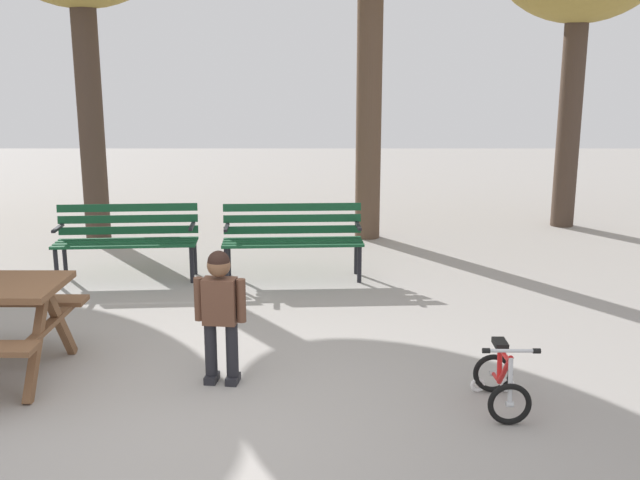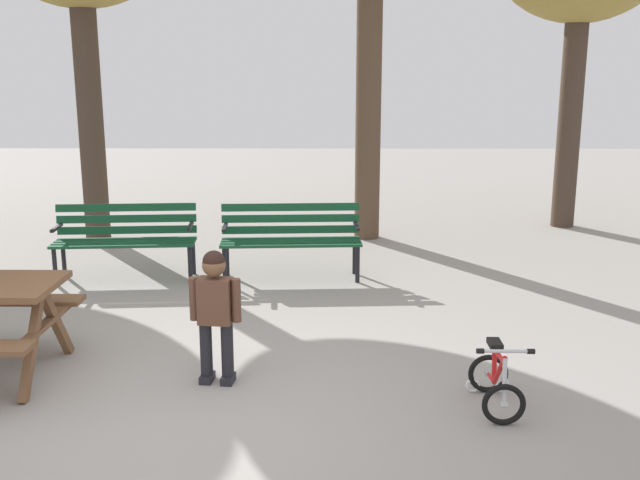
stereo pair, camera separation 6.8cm
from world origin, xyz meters
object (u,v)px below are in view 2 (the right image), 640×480
object	(u,v)px
park_bench_left	(291,234)
child_standing	(215,306)
park_bench_far_left	(126,235)
kids_bicycle	(496,382)

from	to	relation	value
park_bench_left	child_standing	bearing A→B (deg)	-98.50
park_bench_far_left	child_standing	xyz separation A→B (m)	(1.46, -2.92, 0.11)
park_bench_far_left	child_standing	size ratio (longest dim) A/B	1.55
child_standing	kids_bicycle	distance (m)	2.14
child_standing	kids_bicycle	size ratio (longest dim) A/B	1.86
park_bench_left	park_bench_far_left	bearing A→B (deg)	-179.05
child_standing	park_bench_left	bearing A→B (deg)	81.50
park_bench_left	kids_bicycle	xyz separation A→B (m)	(1.61, -3.39, -0.31)
park_bench_left	kids_bicycle	distance (m)	3.76
park_bench_left	kids_bicycle	size ratio (longest dim) A/B	2.88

